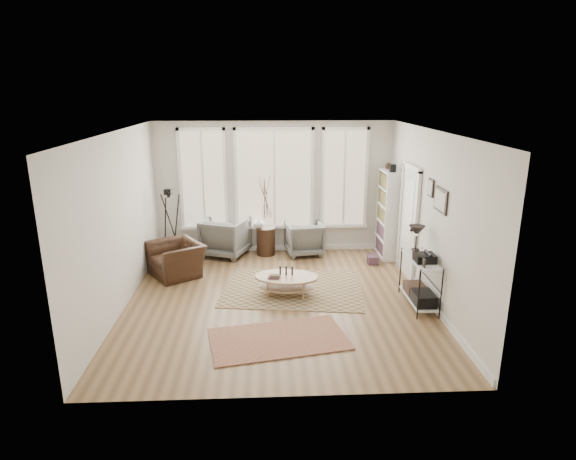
{
  "coord_description": "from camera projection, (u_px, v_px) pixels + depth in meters",
  "views": [
    {
      "loc": [
        -0.21,
        -7.71,
        3.54
      ],
      "look_at": [
        0.2,
        0.6,
        1.1
      ],
      "focal_mm": 30.0,
      "sensor_mm": 36.0,
      "label": 1
    }
  ],
  "objects": [
    {
      "name": "door",
      "position": [
        409.0,
        219.0,
        9.31
      ],
      "size": [
        0.09,
        1.06,
        2.22
      ],
      "color": "silver",
      "rests_on": "ground"
    },
    {
      "name": "side_table",
      "position": [
        266.0,
        218.0,
        10.5
      ],
      "size": [
        0.41,
        0.41,
        1.73
      ],
      "color": "#331E13",
      "rests_on": "ground"
    },
    {
      "name": "room",
      "position": [
        279.0,
        221.0,
        8.02
      ],
      "size": [
        5.5,
        5.54,
        2.9
      ],
      "color": "olive",
      "rests_on": "ground"
    },
    {
      "name": "bay_window",
      "position": [
        274.0,
        181.0,
        10.55
      ],
      "size": [
        4.14,
        0.12,
        2.24
      ],
      "color": "tan",
      "rests_on": "ground"
    },
    {
      "name": "rug_main",
      "position": [
        293.0,
        288.0,
        8.89
      ],
      "size": [
        2.74,
        2.19,
        0.01
      ],
      "primitive_type": "cube",
      "rotation": [
        0.0,
        0.0,
        -0.13
      ],
      "color": "brown",
      "rests_on": "ground"
    },
    {
      "name": "bookcase",
      "position": [
        388.0,
        214.0,
        10.38
      ],
      "size": [
        0.31,
        0.85,
        2.06
      ],
      "color": "white",
      "rests_on": "ground"
    },
    {
      "name": "tripod_camera",
      "position": [
        171.0,
        230.0,
        10.01
      ],
      "size": [
        0.56,
        0.56,
        1.59
      ],
      "color": "black",
      "rests_on": "ground"
    },
    {
      "name": "armchair_left",
      "position": [
        226.0,
        237.0,
        10.58
      ],
      "size": [
        1.17,
        1.18,
        0.84
      ],
      "primitive_type": "imported",
      "rotation": [
        0.0,
        0.0,
        2.78
      ],
      "color": "slate",
      "rests_on": "ground"
    },
    {
      "name": "wall_art",
      "position": [
        438.0,
        197.0,
        7.73
      ],
      "size": [
        0.04,
        0.88,
        0.44
      ],
      "color": "black",
      "rests_on": "ground"
    },
    {
      "name": "low_shelf",
      "position": [
        420.0,
        277.0,
        8.08
      ],
      "size": [
        0.38,
        1.08,
        1.3
      ],
      "color": "white",
      "rests_on": "ground"
    },
    {
      "name": "book_stack_far",
      "position": [
        373.0,
        259.0,
        10.15
      ],
      "size": [
        0.22,
        0.28,
        0.17
      ],
      "primitive_type": "cube",
      "rotation": [
        0.0,
        0.0,
        -0.05
      ],
      "color": "maroon",
      "rests_on": "ground"
    },
    {
      "name": "book_stack_near",
      "position": [
        372.0,
        258.0,
        10.23
      ],
      "size": [
        0.24,
        0.28,
        0.16
      ],
      "primitive_type": "cube",
      "rotation": [
        0.0,
        0.0,
        -0.19
      ],
      "color": "maroon",
      "rests_on": "ground"
    },
    {
      "name": "rug_runner",
      "position": [
        278.0,
        339.0,
        7.07
      ],
      "size": [
        2.16,
        1.46,
        0.01
      ],
      "primitive_type": "cube",
      "rotation": [
        0.0,
        0.0,
        0.2
      ],
      "color": "maroon",
      "rests_on": "ground"
    },
    {
      "name": "vase",
      "position": [
        258.0,
        222.0,
        10.52
      ],
      "size": [
        0.27,
        0.27,
        0.25
      ],
      "primitive_type": "imported",
      "rotation": [
        0.0,
        0.0,
        -0.15
      ],
      "color": "silver",
      "rests_on": "side_table"
    },
    {
      "name": "accent_chair",
      "position": [
        176.0,
        259.0,
        9.47
      ],
      "size": [
        1.33,
        1.3,
        0.66
      ],
      "primitive_type": "imported",
      "rotation": [
        0.0,
        0.0,
        -0.97
      ],
      "color": "#331E13",
      "rests_on": "ground"
    },
    {
      "name": "armchair_right",
      "position": [
        304.0,
        238.0,
        10.66
      ],
      "size": [
        0.88,
        0.9,
        0.73
      ],
      "primitive_type": "imported",
      "rotation": [
        0.0,
        0.0,
        3.28
      ],
      "color": "slate",
      "rests_on": "ground"
    },
    {
      "name": "coffee_table",
      "position": [
        286.0,
        280.0,
        8.55
      ],
      "size": [
        1.22,
        0.87,
        0.52
      ],
      "color": "tan",
      "rests_on": "ground"
    }
  ]
}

